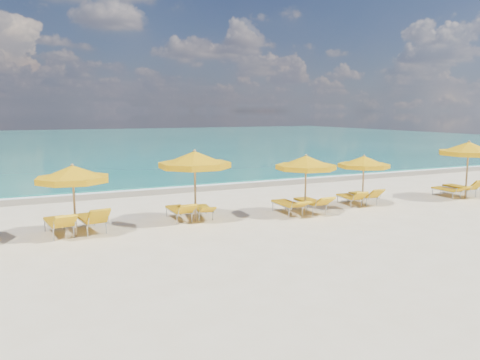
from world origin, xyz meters
name	(u,v)px	position (x,y,z in m)	size (l,w,h in m)	color
ground_plane	(257,218)	(0.00, 0.00, 0.00)	(120.00, 120.00, 0.00)	beige
ocean	(89,141)	(0.00, 48.00, 0.00)	(120.00, 80.00, 0.30)	#136D61
wet_sand_band	(192,188)	(0.00, 7.40, 0.00)	(120.00, 2.60, 0.01)	tan
foam_line	(187,186)	(0.00, 8.20, 0.00)	(120.00, 1.20, 0.03)	white
whitecap_near	(54,172)	(-6.00, 17.00, 0.00)	(14.00, 0.36, 0.05)	white
whitecap_far	(216,155)	(8.00, 24.00, 0.00)	(18.00, 0.30, 0.05)	white
umbrella_3	(73,174)	(-6.32, 0.07, 1.95)	(2.72, 2.72, 2.29)	tan
umbrella_4	(195,160)	(-2.27, 0.34, 2.19)	(3.33, 3.33, 2.57)	tan
umbrella_5	(306,163)	(1.88, -0.30, 1.96)	(2.80, 2.80, 2.30)	tan
umbrella_6	(364,162)	(4.94, 0.13, 1.81)	(2.34, 2.34, 2.12)	tan
umbrella_7	(469,149)	(10.25, -0.47, 2.22)	(3.34, 3.34, 2.60)	tan
lounger_3_left	(59,227)	(-6.77, 0.45, 0.25)	(0.94, 2.07, 0.89)	#A5A8AD
lounger_3_right	(91,224)	(-5.78, 0.55, 0.25)	(0.94, 2.02, 0.94)	#A5A8AD
lounger_4_left	(179,214)	(-2.70, 0.85, 0.22)	(0.66, 1.85, 0.79)	#A5A8AD
lounger_4_right	(203,212)	(-1.81, 0.83, 0.20)	(0.78, 1.77, 0.61)	#A5A8AD
lounger_5_left	(288,208)	(1.35, 0.07, 0.23)	(0.67, 1.99, 0.72)	#A5A8AD
lounger_5_right	(311,206)	(2.34, 0.00, 0.24)	(0.70, 2.02, 0.81)	#A5A8AD
lounger_6_left	(350,200)	(4.56, 0.47, 0.20)	(0.74, 1.70, 0.74)	#A5A8AD
lounger_6_right	(364,198)	(5.32, 0.49, 0.22)	(0.69, 1.80, 0.79)	#A5A8AD
lounger_7_left	(447,193)	(9.76, 0.09, 0.21)	(0.59, 1.75, 0.66)	#A5A8AD
lounger_7_right	(460,191)	(10.61, 0.10, 0.24)	(0.67, 1.88, 0.90)	#A5A8AD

